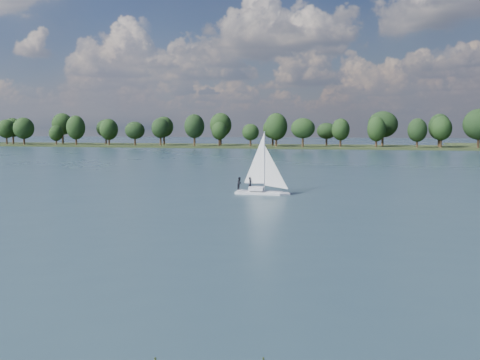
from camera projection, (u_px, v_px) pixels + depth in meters
name	position (u px, v px, depth m)	size (l,w,h in m)	color
ground	(321.00, 165.00, 121.93)	(700.00, 700.00, 0.00)	#233342
far_shore	(342.00, 148.00, 230.50)	(660.00, 40.00, 1.50)	black
sailboat	(259.00, 176.00, 68.38)	(6.50, 2.06, 8.46)	silver
treeline	(342.00, 129.00, 225.90)	(561.91, 73.44, 17.89)	black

